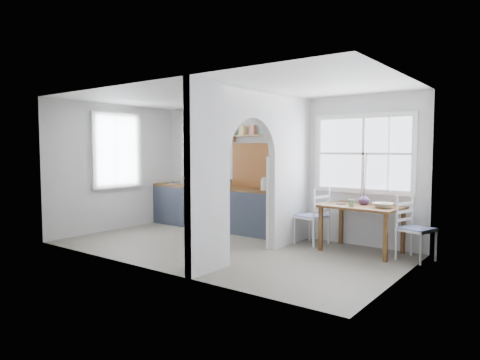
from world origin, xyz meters
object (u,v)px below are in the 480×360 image
Objects in this scene: chair_right at (416,228)px; dining_table at (361,229)px; chair_left at (312,216)px; vase at (364,199)px; kettle at (265,184)px.

dining_table is at bearing 106.23° from chair_right.
chair_left reaches higher than vase.
dining_table is 1.26× the size of chair_right.
dining_table is at bearing -82.40° from vase.
vase reaches higher than dining_table.
dining_table is 2.02m from kettle.
vase is at bearing 13.95° from kettle.
kettle is (-2.77, 0.06, 0.54)m from chair_right.
vase is (1.90, 0.10, -0.17)m from kettle.
kettle is 1.91m from vase.
chair_left is at bearing -178.55° from dining_table.
chair_right is at bearing 98.85° from chair_left.
kettle reaches higher than vase.
kettle is (-0.99, -0.00, 0.52)m from chair_left.
dining_table is 0.93m from chair_left.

